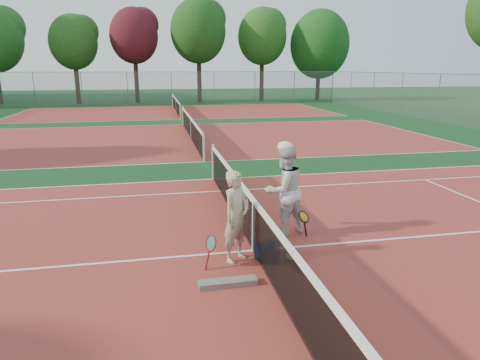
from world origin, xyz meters
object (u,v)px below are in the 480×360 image
Objects in this scene: sports_bag_navy at (267,251)px; water_bottle at (276,253)px; player_b at (284,190)px; sports_bag_purple at (271,256)px; racket_red at (211,252)px; racket_spare at (290,258)px; player_a at (236,216)px; racket_black_held at (303,225)px; net_main at (254,225)px.

water_bottle reaches higher than sports_bag_navy.
sports_bag_purple is at bearing 43.38° from player_b.
racket_red reaches higher than racket_spare.
player_b reaches higher than player_a.
player_b is 5.09× the size of sports_bag_navy.
racket_red is (-0.49, -0.22, -0.53)m from player_a.
racket_spare is (-0.58, -1.00, -0.22)m from racket_black_held.
sports_bag_navy is at bearing 145.05° from water_bottle.
net_main reaches higher than racket_red.
racket_black_held is at bearing -15.24° from player_a.
player_a is 0.87m from sports_bag_navy.
net_main reaches higher than racket_spare.
racket_red is at bearing 86.24° from racket_spare.
sports_bag_purple is at bearing -69.70° from net_main.
player_b is 1.53m from water_bottle.
sports_bag_purple is (1.07, -0.00, -0.18)m from racket_red.
net_main is 0.70m from sports_bag_purple.
sports_bag_purple is at bearing -74.33° from sports_bag_navy.
player_a is (-0.39, -0.32, 0.31)m from net_main.
racket_black_held is at bearing 19.50° from net_main.
racket_black_held is 2.10× the size of sports_bag_purple.
player_a reaches higher than water_bottle.
racket_spare is (0.54, -0.60, -0.43)m from net_main.
player_b is (0.80, 0.72, 0.43)m from net_main.
racket_black_held is (1.51, 0.72, -0.53)m from player_a.
net_main is 18.51× the size of racket_spare.
net_main is 0.91m from racket_spare.
player_b is 6.26× the size of water_bottle.
sports_bag_navy is at bearing -28.84° from racket_red.
player_b reaches higher than water_bottle.
water_bottle is at bearing -58.38° from net_main.
player_a is 0.95m from sports_bag_purple.
net_main is at bearing 112.11° from sports_bag_navy.
water_bottle is at bearing -34.65° from racket_red.
net_main is 6.66× the size of player_a.
sports_bag_navy is at bearing -47.51° from player_a.
net_main is 18.92× the size of racket_red.
racket_black_held is 1.33m from sports_bag_purple.
racket_red reaches higher than sports_bag_navy.
net_main is at bearing 110.30° from sports_bag_purple.
player_a reaches higher than racket_spare.
racket_spare is at bearing -39.71° from racket_red.
net_main reaches higher than water_bottle.
player_b is 1.63m from sports_bag_purple.
player_b reaches higher than racket_spare.
net_main is at bearing 40.65° from racket_spare.
net_main is 0.55m from sports_bag_navy.
player_a is at bearing 173.14° from sports_bag_navy.
player_a is at bearing -13.06° from racket_red.
racket_black_held is 1.25m from sports_bag_navy.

